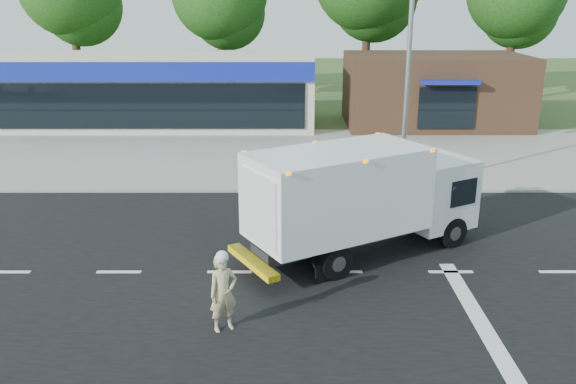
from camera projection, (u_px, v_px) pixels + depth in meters
name	position (u px, v px, depth m)	size (l,w,h in m)	color
ground	(340.00, 272.00, 16.49)	(120.00, 120.00, 0.00)	#385123
road_asphalt	(340.00, 272.00, 16.49)	(60.00, 14.00, 0.02)	black
sidewalk	(323.00, 182.00, 24.28)	(60.00, 2.40, 0.12)	gray
parking_apron	(317.00, 149.00, 29.81)	(60.00, 9.00, 0.02)	gray
lane_markings	(399.00, 295.00, 15.20)	(55.20, 7.00, 0.01)	silver
ems_box_truck	(361.00, 194.00, 17.07)	(7.38, 5.55, 3.21)	black
emergency_worker	(223.00, 292.00, 13.39)	(0.78, 0.70, 1.91)	tan
retail_strip_mall	(155.00, 90.00, 34.84)	(18.00, 6.20, 4.00)	beige
brown_storefront	(434.00, 90.00, 34.90)	(10.00, 6.70, 4.00)	#382316
traffic_signal_pole	(391.00, 60.00, 22.22)	(3.51, 0.25, 8.00)	gray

